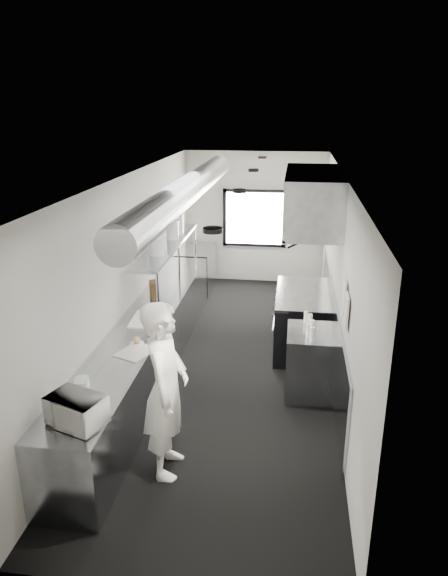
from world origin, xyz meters
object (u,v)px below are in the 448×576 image
(far_work_table, at_px, (196,269))
(plate_stack_d, at_px, (176,222))
(exhaust_hood, at_px, (312,200))
(line_cook, at_px, (166,390))
(squeeze_bottle_a, at_px, (312,334))
(squeeze_bottle_c, at_px, (312,327))
(knife_block, at_px, (154,290))
(plate_stack_b, at_px, (160,240))
(deli_tub_b, at_px, (82,382))
(plate_stack_c, at_px, (172,230))
(squeeze_bottle_b, at_px, (308,330))
(bottle_station, at_px, (310,363))
(small_plate, at_px, (137,344))
(plate_stack_a, at_px, (157,246))
(squeeze_bottle_d, at_px, (310,321))
(microwave, at_px, (76,410))
(deli_tub_a, at_px, (81,385))
(prep_counter, at_px, (148,346))
(cutting_board, at_px, (149,319))
(range, at_px, (302,320))
(squeeze_bottle_e, at_px, (306,317))
(pass_shelf, at_px, (167,246))

(far_work_table, bearing_deg, plate_stack_d, -91.32)
(exhaust_hood, bearing_deg, line_cook, -114.78)
(squeeze_bottle_a, height_order, squeeze_bottle_c, squeeze_bottle_a)
(knife_block, bearing_deg, plate_stack_d, 63.36)
(squeeze_bottle_a, bearing_deg, line_cook, -134.86)
(exhaust_hood, height_order, plate_stack_b, exhaust_hood)
(far_work_table, relative_size, deli_tub_b, 8.05)
(plate_stack_c, distance_m, squeeze_bottle_b, 3.23)
(knife_block, bearing_deg, bottle_station, -46.62)
(far_work_table, xyz_separation_m, small_plate, (0.13, -4.57, 0.46))
(far_work_table, distance_m, plate_stack_a, 3.12)
(far_work_table, xyz_separation_m, squeeze_bottle_a, (2.29, -4.17, 0.54))
(squeeze_bottle_c, distance_m, squeeze_bottle_d, 0.18)
(line_cook, xyz_separation_m, microwave, (-0.70, -0.61, 0.08))
(bottle_station, distance_m, deli_tub_a, 3.07)
(squeeze_bottle_b, bearing_deg, plate_stack_c, 135.92)
(deli_tub_a, bearing_deg, plate_stack_a, 88.06)
(line_cook, bearing_deg, squeeze_bottle_c, -43.99)
(prep_counter, xyz_separation_m, deli_tub_a, (-0.13, -2.01, 0.50))
(prep_counter, relative_size, line_cook, 3.11)
(exhaust_hood, height_order, prep_counter, exhaust_hood)
(prep_counter, distance_m, line_cook, 2.20)
(prep_counter, distance_m, microwave, 2.67)
(small_plate, xyz_separation_m, squeeze_bottle_d, (2.14, 0.82, 0.09))
(line_cook, relative_size, deli_tub_b, 12.92)
(small_plate, height_order, knife_block, knife_block)
(bottle_station, bearing_deg, far_work_table, 120.53)
(deli_tub_b, bearing_deg, cutting_board, 83.52)
(prep_counter, distance_m, squeeze_bottle_a, 2.40)
(prep_counter, distance_m, far_work_table, 3.70)
(microwave, bearing_deg, squeeze_bottle_a, 63.64)
(knife_block, height_order, plate_stack_b, plate_stack_b)
(range, bearing_deg, cutting_board, -148.46)
(squeeze_bottle_e, bearing_deg, plate_stack_d, 137.51)
(line_cook, relative_size, deli_tub_a, 13.30)
(cutting_board, xyz_separation_m, squeeze_bottle_c, (2.22, -0.13, 0.08))
(pass_shelf, relative_size, bottle_station, 3.33)
(small_plate, relative_size, cutting_board, 0.28)
(small_plate, xyz_separation_m, plate_stack_b, (-0.19, 2.03, 0.80))
(squeeze_bottle_a, bearing_deg, plate_stack_c, 135.03)
(deli_tub_a, distance_m, plate_stack_a, 2.95)
(bottle_station, height_order, far_work_table, same)
(range, relative_size, squeeze_bottle_e, 9.64)
(bottle_station, xyz_separation_m, line_cook, (-1.53, -1.79, 0.51))
(prep_counter, xyz_separation_m, cutting_board, (0.06, -0.10, 0.46))
(exhaust_hood, relative_size, bottle_station, 2.44)
(knife_block, distance_m, squeeze_bottle_c, 2.57)
(bottle_station, relative_size, squeeze_bottle_c, 4.97)
(pass_shelf, height_order, plate_stack_a, plate_stack_a)
(microwave, relative_size, squeeze_bottle_e, 2.89)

